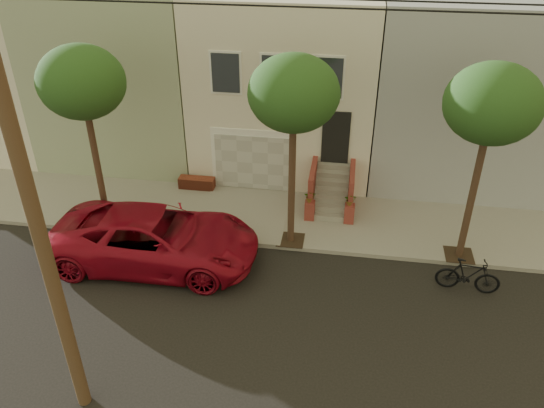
# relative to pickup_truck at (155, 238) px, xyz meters

# --- Properties ---
(ground) EXTENTS (90.00, 90.00, 0.00)m
(ground) POSITION_rel_pickup_truck_xyz_m (3.10, -2.27, -0.90)
(ground) COLOR black
(ground) RESTS_ON ground
(sidewalk) EXTENTS (40.00, 3.70, 0.15)m
(sidewalk) POSITION_rel_pickup_truck_xyz_m (3.10, 3.08, -0.83)
(sidewalk) COLOR gray
(sidewalk) RESTS_ON ground
(house_row) EXTENTS (33.10, 11.70, 7.00)m
(house_row) POSITION_rel_pickup_truck_xyz_m (3.10, 8.91, 2.74)
(house_row) COLOR beige
(house_row) RESTS_ON sidewalk
(tree_left) EXTENTS (2.70, 2.57, 6.30)m
(tree_left) POSITION_rel_pickup_truck_xyz_m (-2.40, 1.63, 4.35)
(tree_left) COLOR #2D2116
(tree_left) RESTS_ON sidewalk
(tree_mid) EXTENTS (2.70, 2.57, 6.30)m
(tree_mid) POSITION_rel_pickup_truck_xyz_m (4.10, 1.63, 4.35)
(tree_mid) COLOR #2D2116
(tree_mid) RESTS_ON sidewalk
(tree_right) EXTENTS (2.70, 2.57, 6.30)m
(tree_right) POSITION_rel_pickup_truck_xyz_m (9.60, 1.63, 4.35)
(tree_right) COLOR #2D2116
(tree_right) RESTS_ON sidewalk
(pickup_truck) EXTENTS (6.55, 3.12, 1.80)m
(pickup_truck) POSITION_rel_pickup_truck_xyz_m (0.00, 0.00, 0.00)
(pickup_truck) COLOR maroon
(pickup_truck) RESTS_ON ground
(motorcycle) EXTENTS (1.89, 0.70, 1.11)m
(motorcycle) POSITION_rel_pickup_truck_xyz_m (9.58, 0.05, -0.35)
(motorcycle) COLOR black
(motorcycle) RESTS_ON ground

